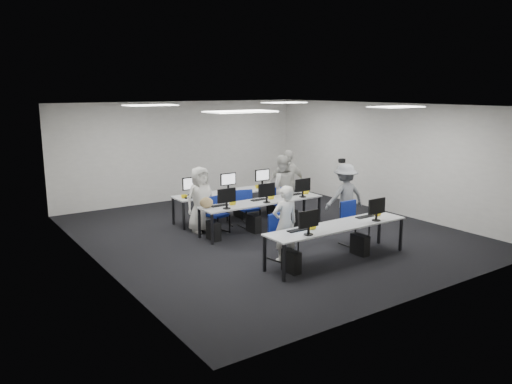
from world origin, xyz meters
TOP-DOWN VIEW (x-y plane):
  - room at (0.00, 0.00)m, footprint 9.00×9.02m
  - ceiling_panels at (0.00, 0.00)m, footprint 5.20×4.60m
  - desk_front at (0.00, -2.40)m, footprint 3.20×0.70m
  - desk_mid at (0.00, 0.20)m, footprint 3.20×0.70m
  - desk_back at (0.00, 1.60)m, footprint 3.20×0.70m
  - equipment_front at (-0.19, -2.42)m, footprint 2.51×0.41m
  - equipment_mid at (-0.19, 0.18)m, footprint 2.91×0.41m
  - equipment_back at (0.19, 1.62)m, footprint 2.91×0.41m
  - chair_0 at (-0.84, -1.72)m, footprint 0.53×0.56m
  - chair_1 at (1.01, -1.86)m, footprint 0.47×0.52m
  - chair_2 at (-0.99, 0.65)m, footprint 0.51×0.54m
  - chair_3 at (-0.07, 0.70)m, footprint 0.46×0.50m
  - chair_4 at (1.02, 0.84)m, footprint 0.48×0.51m
  - chair_5 at (-1.07, 1.08)m, footprint 0.42×0.45m
  - chair_6 at (-0.18, 1.05)m, footprint 0.55×0.58m
  - chair_7 at (1.09, 1.00)m, footprint 0.56×0.59m
  - handbag at (-1.45, 0.33)m, footprint 0.36×0.30m
  - student_0 at (-0.86, -1.82)m, footprint 0.59×0.42m
  - student_1 at (1.12, 0.95)m, footprint 1.00×0.91m
  - student_2 at (-1.27, 0.96)m, footprint 0.80×0.55m
  - student_3 at (1.33, 0.97)m, footprint 1.13×0.69m
  - photographer at (1.77, -0.78)m, footprint 1.12×0.76m
  - dslr_camera at (1.80, -0.60)m, footprint 0.17×0.20m

SIDE VIEW (x-z plane):
  - chair_4 at x=1.02m, z-range -0.15..0.67m
  - chair_5 at x=-1.07m, z-range -0.15..0.67m
  - chair_2 at x=-0.99m, z-range -0.16..0.70m
  - chair_7 at x=1.09m, z-range -0.16..0.71m
  - chair_3 at x=-0.07m, z-range -0.16..0.73m
  - chair_6 at x=-0.18m, z-range -0.17..0.74m
  - chair_0 at x=-0.84m, z-range -0.17..0.75m
  - chair_1 at x=1.01m, z-range -0.18..0.78m
  - equipment_mid at x=-0.19m, z-range -0.24..0.95m
  - equipment_back at x=0.19m, z-range -0.24..0.95m
  - equipment_front at x=-0.19m, z-range -0.24..0.95m
  - desk_front at x=0.00m, z-range 0.32..1.05m
  - desk_mid at x=0.00m, z-range 0.32..1.05m
  - desk_back at x=0.00m, z-range 0.32..1.05m
  - student_0 at x=-0.86m, z-range 0.00..1.53m
  - student_2 at x=-1.27m, z-range 0.00..1.57m
  - photographer at x=1.77m, z-range 0.00..1.60m
  - student_1 at x=1.12m, z-range 0.00..1.67m
  - handbag at x=-1.45m, z-range 0.73..0.98m
  - student_3 at x=1.33m, z-range 0.00..1.79m
  - room at x=0.00m, z-range 0.00..3.00m
  - dslr_camera at x=1.80m, z-range 1.61..1.71m
  - ceiling_panels at x=0.00m, z-range 2.98..2.99m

